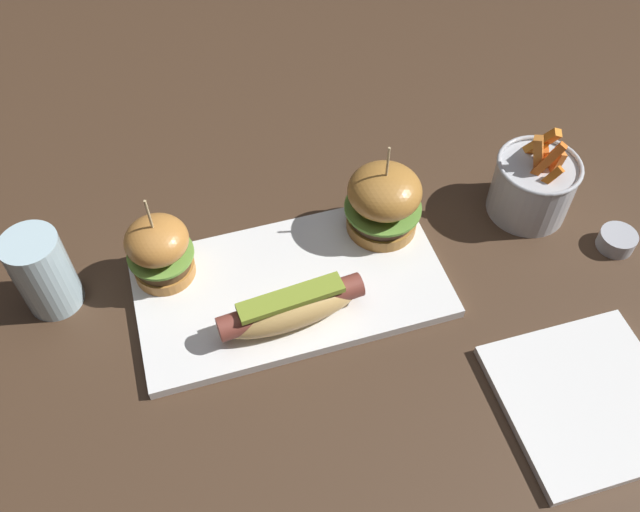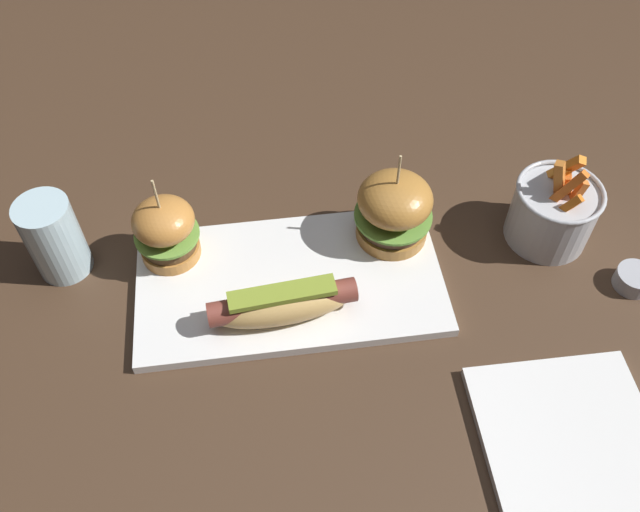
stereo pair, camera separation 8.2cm
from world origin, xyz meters
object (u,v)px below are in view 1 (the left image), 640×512
Objects in this scene: slider_left at (159,250)px; fries_bucket at (533,186)px; hot_dog at (291,308)px; platter_main at (291,286)px; side_plate at (587,400)px; water_glass at (43,272)px; slider_right at (384,201)px; sauce_ramekin at (617,240)px.

fries_bucket is (0.50, -0.02, -0.01)m from slider_left.
hot_dog is 0.18m from slider_left.
side_plate is (0.28, -0.25, -0.00)m from platter_main.
fries_bucket is at bearing -2.84° from water_glass.
slider_right reaches higher than fries_bucket.
slider_left is at bearing 177.34° from fries_bucket.
slider_right is 1.24× the size of water_glass.
fries_bucket reaches higher than side_plate.
slider_right is 0.74× the size of side_plate.
platter_main is 0.44m from sauce_ramekin.
water_glass is (-0.64, 0.03, 0.01)m from fries_bucket.
slider_right is (0.29, -0.01, 0.00)m from slider_left.
hot_dog is 0.45m from sauce_ramekin.
hot_dog is at bearing -165.68° from fries_bucket.
water_glass is at bearing 166.20° from platter_main.
side_plate is at bearing -33.70° from hot_dog.
slider_left is 0.59m from sauce_ramekin.
slider_left is at bearing 143.92° from side_plate.
hot_dog is 0.38m from fries_bucket.
hot_dog reaches higher than platter_main.
slider_left is 0.53m from side_plate.
sauce_ramekin is (0.43, -0.06, 0.01)m from platter_main.
sauce_ramekin is at bearing 50.75° from side_plate.
platter_main reaches higher than side_plate.
sauce_ramekin is (0.45, -0.00, -0.03)m from hot_dog.
hot_dog is 0.19m from slider_right.
slider_right is at bearing 35.56° from hot_dog.
fries_bucket is 2.75× the size of sauce_ramekin.
side_plate is (0.29, -0.19, -0.03)m from hot_dog.
water_glass is (-0.14, 0.01, -0.00)m from slider_left.
fries_bucket is (0.35, 0.04, 0.04)m from platter_main.
slider_left is 0.70× the size of side_plate.
platter_main is 2.90× the size of slider_left.
side_plate is at bearing -29.46° from water_glass.
sauce_ramekin is (0.58, -0.12, -0.05)m from slider_left.
slider_right reaches higher than sauce_ramekin.
slider_right is at bearing -1.89° from water_glass.
platter_main is 2.15× the size of hot_dog.
platter_main is 0.30m from water_glass.
water_glass is (-0.56, 0.32, 0.05)m from side_plate.
fries_bucket is (0.36, 0.09, 0.01)m from hot_dog.
water_glass reaches higher than platter_main.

